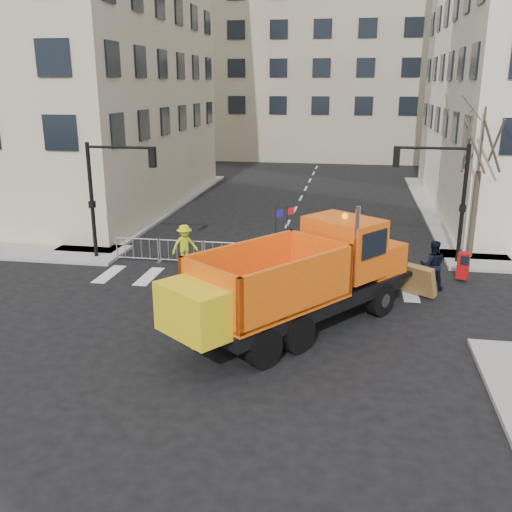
% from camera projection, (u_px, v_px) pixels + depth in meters
% --- Properties ---
extents(ground, '(120.00, 120.00, 0.00)m').
position_uv_depth(ground, '(229.00, 339.00, 18.31)').
color(ground, black).
rests_on(ground, ground).
extents(sidewalk_back, '(64.00, 5.00, 0.15)m').
position_uv_depth(sidewalk_back, '(269.00, 260.00, 26.30)').
color(sidewalk_back, gray).
rests_on(sidewalk_back, ground).
extents(building_far, '(30.00, 18.00, 24.00)m').
position_uv_depth(building_far, '(327.00, 46.00, 63.89)').
color(building_far, gray).
rests_on(building_far, ground).
extents(traffic_light_left, '(0.18, 0.18, 5.40)m').
position_uv_depth(traffic_light_left, '(92.00, 202.00, 25.91)').
color(traffic_light_left, black).
rests_on(traffic_light_left, ground).
extents(traffic_light_right, '(0.18, 0.18, 5.40)m').
position_uv_depth(traffic_light_right, '(463.00, 206.00, 25.10)').
color(traffic_light_right, black).
rests_on(traffic_light_right, ground).
extents(crowd_barriers, '(12.60, 0.60, 1.10)m').
position_uv_depth(crowd_barriers, '(249.00, 255.00, 25.44)').
color(crowd_barriers, '#9EA0A5').
rests_on(crowd_barriers, ground).
extents(street_tree, '(3.00, 3.00, 7.50)m').
position_uv_depth(street_tree, '(478.00, 179.00, 25.62)').
color(street_tree, '#382B21').
rests_on(street_tree, ground).
extents(plow_truck, '(8.74, 10.25, 4.16)m').
position_uv_depth(plow_truck, '(297.00, 277.00, 18.45)').
color(plow_truck, black).
rests_on(plow_truck, ground).
extents(cop_a, '(0.79, 0.77, 1.83)m').
position_uv_depth(cop_a, '(370.00, 269.00, 22.29)').
color(cop_a, black).
rests_on(cop_a, ground).
extents(cop_b, '(1.00, 0.79, 2.00)m').
position_uv_depth(cop_b, '(433.00, 265.00, 22.50)').
color(cop_b, black).
rests_on(cop_b, ground).
extents(cop_c, '(0.82, 1.03, 1.63)m').
position_uv_depth(cop_c, '(381.00, 281.00, 21.24)').
color(cop_c, black).
rests_on(cop_c, ground).
extents(worker, '(1.37, 1.27, 1.85)m').
position_uv_depth(worker, '(185.00, 245.00, 24.98)').
color(worker, '#C6D519').
rests_on(worker, sidewalk_back).
extents(newspaper_box, '(0.56, 0.53, 1.10)m').
position_uv_depth(newspaper_box, '(463.00, 265.00, 23.43)').
color(newspaper_box, '#A40C0E').
rests_on(newspaper_box, sidewalk_back).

